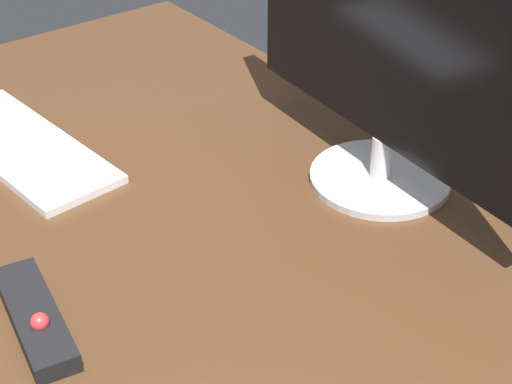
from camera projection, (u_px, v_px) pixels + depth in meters
desk at (184, 227)px, 109.47cm from camera, size 140.00×84.00×2.00cm
monitor at (392, 53)px, 106.04cm from camera, size 54.73×20.04×37.08cm
keyboard at (22, 147)px, 123.86cm from camera, size 37.76×16.50×1.20cm
media_remote at (35, 318)px, 91.51cm from camera, size 19.19×8.00×3.79cm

